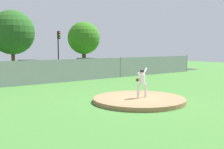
# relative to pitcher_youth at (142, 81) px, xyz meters

# --- Properties ---
(ground_plane) EXTENTS (80.00, 80.00, 0.00)m
(ground_plane) POSITION_rel_pitcher_youth_xyz_m (-0.11, 6.10, -1.15)
(ground_plane) COLOR #427A33
(asphalt_strip) EXTENTS (44.00, 7.00, 0.01)m
(asphalt_strip) POSITION_rel_pitcher_youth_xyz_m (-0.11, 14.60, -1.14)
(asphalt_strip) COLOR #2B2B2D
(asphalt_strip) RESTS_ON ground_plane
(pitchers_mound) EXTENTS (4.95, 4.95, 0.22)m
(pitchers_mound) POSITION_rel_pitcher_youth_xyz_m (-0.11, 0.10, -1.04)
(pitchers_mound) COLOR #99704C
(pitchers_mound) RESTS_ON ground_plane
(pitcher_youth) EXTENTS (0.78, 0.32, 1.62)m
(pitcher_youth) POSITION_rel_pitcher_youth_xyz_m (0.00, 0.00, 0.00)
(pitcher_youth) COLOR silver
(pitcher_youth) RESTS_ON pitchers_mound
(baseball) EXTENTS (0.07, 0.07, 0.07)m
(baseball) POSITION_rel_pitcher_youth_xyz_m (0.15, 1.04, -0.89)
(baseball) COLOR white
(baseball) RESTS_ON pitchers_mound
(chainlink_fence) EXTENTS (35.28, 0.07, 2.03)m
(chainlink_fence) POSITION_rel_pitcher_youth_xyz_m (-0.11, 10.10, -0.18)
(chainlink_fence) COLOR gray
(chainlink_fence) RESTS_ON ground_plane
(parked_car_silver) EXTENTS (1.96, 4.39, 1.59)m
(parked_car_silver) POSITION_rel_pitcher_youth_xyz_m (2.92, 14.18, -0.38)
(parked_car_silver) COLOR #B7BABF
(parked_car_silver) RESTS_ON ground_plane
(parked_car_white) EXTENTS (1.88, 4.36, 1.63)m
(parked_car_white) POSITION_rel_pitcher_youth_xyz_m (9.48, 15.07, -0.36)
(parked_car_white) COLOR silver
(parked_car_white) RESTS_ON ground_plane
(parked_car_navy) EXTENTS (2.05, 4.51, 1.75)m
(parked_car_navy) POSITION_rel_pitcher_youth_xyz_m (6.21, 14.73, -0.32)
(parked_car_navy) COLOR #161E4C
(parked_car_navy) RESTS_ON ground_plane
(parked_car_champagne) EXTENTS (1.96, 4.28, 1.76)m
(parked_car_champagne) POSITION_rel_pitcher_youth_xyz_m (-0.61, 14.29, -0.32)
(parked_car_champagne) COLOR tan
(parked_car_champagne) RESTS_ON ground_plane
(traffic_light_far) EXTENTS (0.28, 0.46, 4.83)m
(traffic_light_far) POSITION_rel_pitcher_youth_xyz_m (4.42, 18.37, 2.15)
(traffic_light_far) COLOR black
(traffic_light_far) RESTS_ON ground_plane
(tree_slender_far) EXTENTS (5.54, 5.54, 7.58)m
(tree_slender_far) POSITION_rel_pitcher_youth_xyz_m (1.05, 24.20, 3.66)
(tree_slender_far) COLOR #4C331E
(tree_slender_far) RESTS_ON ground_plane
(tree_tall_centre) EXTENTS (4.82, 4.82, 6.76)m
(tree_tall_centre) POSITION_rel_pitcher_youth_xyz_m (11.66, 24.40, 3.18)
(tree_tall_centre) COLOR #4C331E
(tree_tall_centre) RESTS_ON ground_plane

